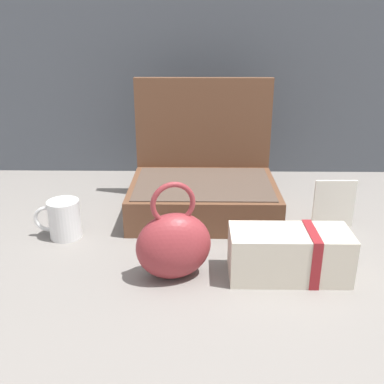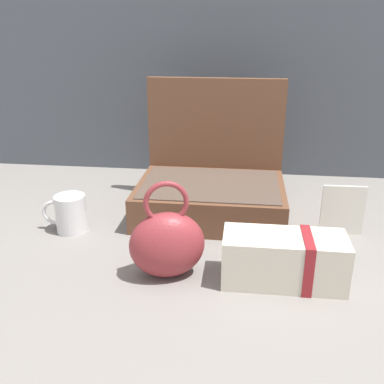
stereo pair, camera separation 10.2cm
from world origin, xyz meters
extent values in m
plane|color=slate|center=(0.00, 0.00, 0.00)|extent=(6.00, 6.00, 0.00)
cube|color=brown|center=(0.06, 0.16, 0.05)|extent=(0.40, 0.29, 0.09)
cube|color=#4C3D33|center=(0.06, 0.16, 0.09)|extent=(0.37, 0.26, 0.00)
cube|color=brown|center=(0.06, 0.32, 0.18)|extent=(0.40, 0.02, 0.36)
ellipsoid|color=maroon|center=(-0.01, -0.15, 0.07)|extent=(0.18, 0.14, 0.15)
torus|color=maroon|center=(-0.01, -0.15, 0.17)|extent=(0.09, 0.04, 0.09)
cube|color=beige|center=(0.24, -0.15, 0.05)|extent=(0.25, 0.11, 0.11)
cube|color=maroon|center=(0.28, -0.15, 0.05)|extent=(0.02, 0.11, 0.11)
cylinder|color=silver|center=(-0.29, 0.03, 0.05)|extent=(0.08, 0.08, 0.10)
torus|color=silver|center=(-0.33, 0.03, 0.05)|extent=(0.07, 0.01, 0.07)
cube|color=silver|center=(0.40, 0.10, 0.07)|extent=(0.11, 0.01, 0.13)
camera|label=1|loc=(0.04, -0.97, 0.51)|focal=41.27mm
camera|label=2|loc=(0.14, -0.96, 0.51)|focal=41.27mm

